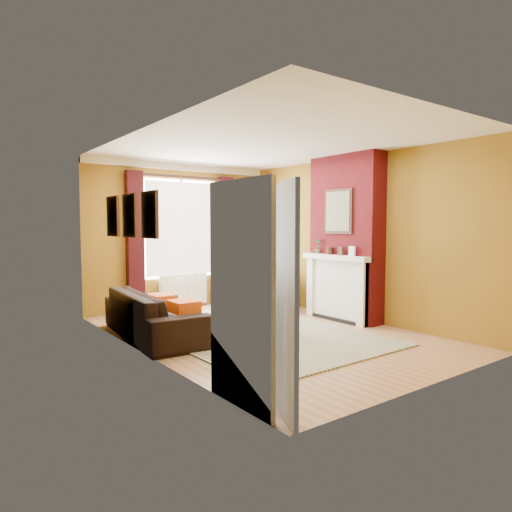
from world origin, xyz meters
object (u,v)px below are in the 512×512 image
object	(u,v)px
sofa	(155,314)
coffee_table	(250,305)
floor_lamp	(258,246)
wicker_stool	(226,292)
armchair	(259,289)

from	to	relation	value
sofa	coffee_table	bearing A→B (deg)	-103.73
sofa	floor_lamp	bearing A→B (deg)	-58.73
wicker_stool	armchair	bearing A→B (deg)	-62.96
coffee_table	wicker_stool	world-z (taller)	wicker_stool
coffee_table	floor_lamp	xyz separation A→B (m)	(1.61, 1.93, 0.80)
armchair	floor_lamp	distance (m)	1.04
armchair	wicker_stool	xyz separation A→B (m)	(-0.34, 0.66, -0.11)
sofa	coffee_table	xyz separation A→B (m)	(1.36, -0.46, 0.05)
coffee_table	wicker_stool	bearing A→B (deg)	66.54
armchair	wicker_stool	distance (m)	0.75
coffee_table	floor_lamp	bearing A→B (deg)	50.24
floor_lamp	sofa	bearing A→B (deg)	-153.70
wicker_stool	coffee_table	bearing A→B (deg)	-113.46
sofa	wicker_stool	size ratio (longest dim) A/B	4.54
coffee_table	floor_lamp	distance (m)	2.64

